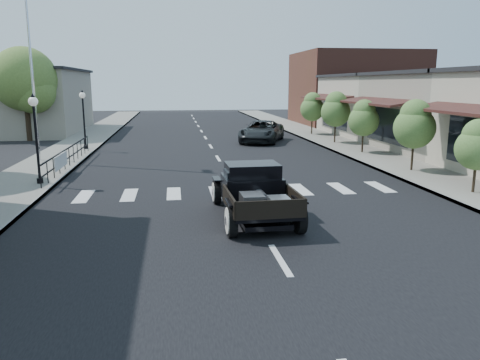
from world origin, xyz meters
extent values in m
plane|color=black|center=(0.00, 0.00, 0.00)|extent=(120.00, 120.00, 0.00)
cube|color=black|center=(0.00, 15.00, 0.01)|extent=(14.00, 80.00, 0.02)
cube|color=gray|center=(-8.50, 15.00, 0.07)|extent=(3.00, 80.00, 0.15)
cube|color=gray|center=(8.50, 15.00, 0.07)|extent=(3.00, 80.00, 0.15)
cube|color=gray|center=(-15.00, 28.00, 2.50)|extent=(10.00, 12.00, 5.00)
cube|color=gray|center=(15.00, 13.00, 2.25)|extent=(10.00, 9.00, 4.50)
cube|color=beige|center=(15.00, 22.00, 2.25)|extent=(10.00, 9.00, 4.50)
cube|color=brown|center=(15.50, 32.00, 3.50)|extent=(11.00, 10.00, 7.00)
cylinder|color=silver|center=(-9.20, 12.00, 6.12)|extent=(0.12, 0.12, 11.93)
imported|color=black|center=(3.68, 18.84, 0.74)|extent=(4.24, 5.84, 1.48)
camera|label=1|loc=(-2.34, -12.91, 3.99)|focal=35.00mm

